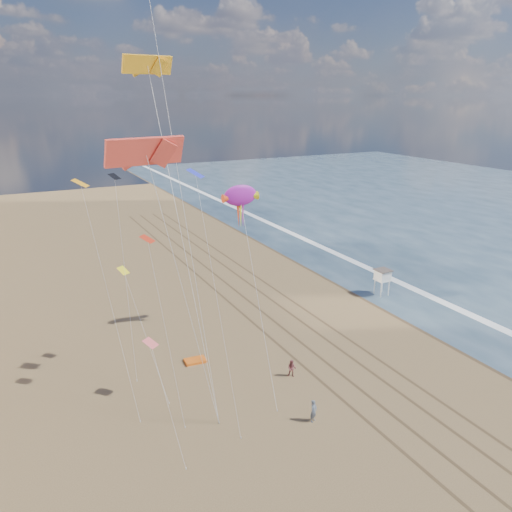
{
  "coord_description": "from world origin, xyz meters",
  "views": [
    {
      "loc": [
        -24.87,
        -17.38,
        25.19
      ],
      "look_at": [
        -2.76,
        26.0,
        9.5
      ],
      "focal_mm": 35.0,
      "sensor_mm": 36.0,
      "label": 1
    }
  ],
  "objects": [
    {
      "name": "small_kites",
      "position": [
        -15.21,
        24.65,
        14.56
      ],
      "size": [
        9.93,
        11.22,
        14.56
      ],
      "color": "red",
      "rests_on": "ground"
    },
    {
      "name": "grounded_kite",
      "position": [
        -10.31,
        24.49,
        0.12
      ],
      "size": [
        2.19,
        1.49,
        0.24
      ],
      "primitive_type": "cube",
      "rotation": [
        0.0,
        0.0,
        -0.08
      ],
      "color": "orange",
      "rests_on": "ground"
    },
    {
      "name": "foam",
      "position": [
        23.2,
        40.0,
        0.0
      ],
      "size": [
        260.0,
        260.0,
        0.0
      ],
      "primitive_type": "plane",
      "color": "white",
      "rests_on": "ground"
    },
    {
      "name": "tracks",
      "position": [
        2.55,
        30.0,
        0.01
      ],
      "size": [
        7.68,
        120.0,
        0.01
      ],
      "color": "brown",
      "rests_on": "ground"
    },
    {
      "name": "show_kite",
      "position": [
        -2.74,
        29.68,
        15.12
      ],
      "size": [
        4.24,
        8.51,
        21.91
      ],
      "color": "#AC1BAF",
      "rests_on": "ground"
    },
    {
      "name": "kite_flyer_b",
      "position": [
        -3.18,
        17.78,
        0.86
      ],
      "size": [
        1.05,
        1.03,
        1.71
      ],
      "primitive_type": "imported",
      "rotation": [
        0.0,
        0.0,
        -0.71
      ],
      "color": "#91494D",
      "rests_on": "ground"
    },
    {
      "name": "kite_flyer_a",
      "position": [
        -5.1,
        11.17,
        0.96
      ],
      "size": [
        0.84,
        0.73,
        1.93
      ],
      "primitive_type": "imported",
      "rotation": [
        0.0,
        0.0,
        0.47
      ],
      "color": "slate",
      "rests_on": "ground"
    },
    {
      "name": "ground",
      "position": [
        0.0,
        0.0,
        0.0
      ],
      "size": [
        260.0,
        260.0,
        0.0
      ],
      "primitive_type": "plane",
      "color": "brown",
      "rests_on": "ground"
    },
    {
      "name": "parafoils",
      "position": [
        -14.39,
        21.55,
        29.4
      ],
      "size": [
        9.88,
        16.86,
        18.11
      ],
      "color": "black",
      "rests_on": "ground"
    },
    {
      "name": "wet_sand",
      "position": [
        19.0,
        40.0,
        0.0
      ],
      "size": [
        260.0,
        260.0,
        0.0
      ],
      "primitive_type": "plane",
      "color": "#42301E",
      "rests_on": "ground"
    },
    {
      "name": "lifeguard_stand",
      "position": [
        17.83,
        29.79,
        2.71
      ],
      "size": [
        1.95,
        1.95,
        3.52
      ],
      "color": "white",
      "rests_on": "ground"
    }
  ]
}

